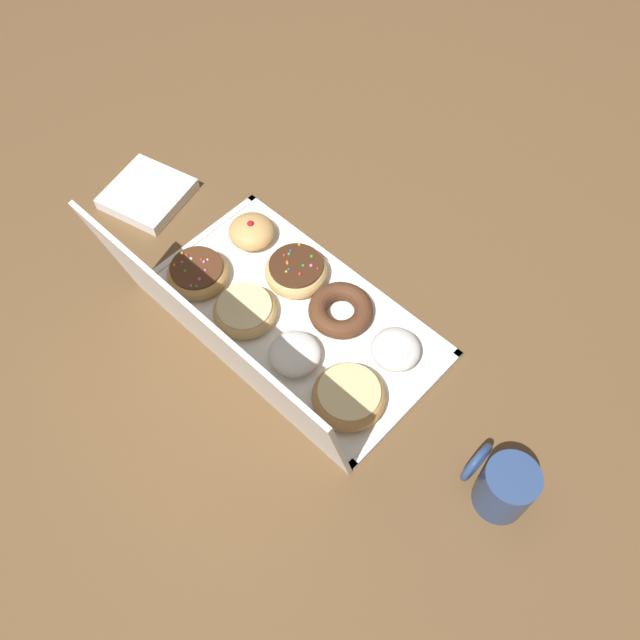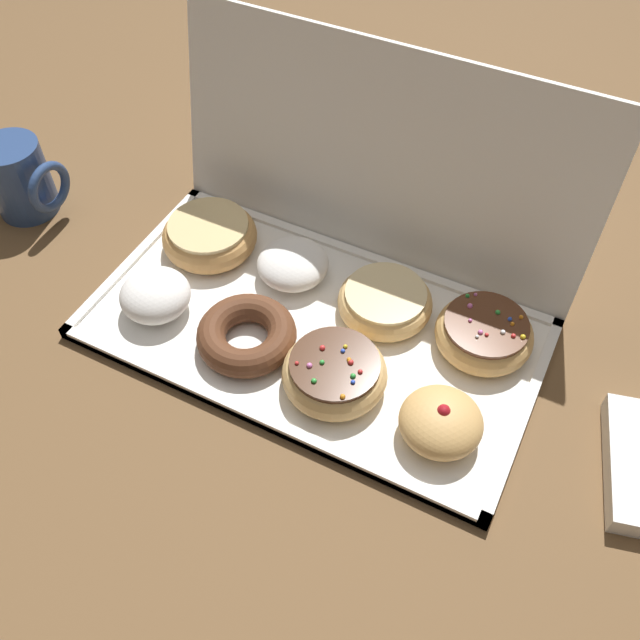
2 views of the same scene
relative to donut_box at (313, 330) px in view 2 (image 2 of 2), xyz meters
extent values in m
plane|color=brown|center=(0.00, 0.00, -0.01)|extent=(3.00, 3.00, 0.00)
cube|color=white|center=(0.00, 0.00, 0.00)|extent=(0.52, 0.28, 0.01)
cube|color=white|center=(0.00, -0.14, 0.00)|extent=(0.52, 0.01, 0.01)
cube|color=white|center=(0.00, 0.14, 0.00)|extent=(0.52, 0.01, 0.01)
cube|color=white|center=(-0.26, 0.00, 0.00)|extent=(0.01, 0.28, 0.01)
cube|color=white|center=(0.26, 0.00, 0.00)|extent=(0.01, 0.28, 0.01)
cube|color=white|center=(0.00, 0.17, 0.13)|extent=(0.52, 0.06, 0.27)
ellipsoid|color=white|center=(-0.18, -0.06, 0.03)|extent=(0.08, 0.08, 0.05)
torus|color=#59331E|center=(-0.06, -0.06, 0.02)|extent=(0.11, 0.11, 0.03)
torus|color=#E5B770|center=(0.06, -0.06, 0.02)|extent=(0.12, 0.12, 0.04)
cylinder|color=#472816|center=(0.06, -0.06, 0.04)|extent=(0.10, 0.10, 0.01)
sphere|color=orange|center=(0.07, -0.05, 0.05)|extent=(0.01, 0.01, 0.01)
sphere|color=pink|center=(0.04, -0.08, 0.05)|extent=(0.01, 0.01, 0.01)
sphere|color=orange|center=(0.07, -0.05, 0.05)|extent=(0.00, 0.00, 0.00)
sphere|color=red|center=(0.02, -0.08, 0.05)|extent=(0.00, 0.00, 0.00)
sphere|color=blue|center=(0.09, -0.07, 0.05)|extent=(0.00, 0.00, 0.00)
sphere|color=red|center=(0.04, -0.05, 0.05)|extent=(0.01, 0.01, 0.01)
sphere|color=yellow|center=(0.06, -0.04, 0.05)|extent=(0.00, 0.00, 0.00)
sphere|color=red|center=(0.07, -0.05, 0.05)|extent=(0.01, 0.01, 0.01)
sphere|color=green|center=(0.05, -0.07, 0.05)|extent=(0.01, 0.01, 0.01)
sphere|color=blue|center=(0.06, -0.04, 0.05)|extent=(0.01, 0.01, 0.01)
sphere|color=orange|center=(0.08, -0.10, 0.05)|extent=(0.01, 0.01, 0.01)
sphere|color=green|center=(0.08, -0.07, 0.05)|extent=(0.01, 0.01, 0.01)
sphere|color=red|center=(0.09, -0.06, 0.05)|extent=(0.01, 0.01, 0.01)
sphere|color=green|center=(0.05, -0.09, 0.05)|extent=(0.01, 0.01, 0.01)
ellipsoid|color=tan|center=(0.18, -0.07, 0.03)|extent=(0.09, 0.09, 0.05)
sphere|color=#B21923|center=(0.18, -0.07, 0.05)|extent=(0.01, 0.01, 0.01)
torus|color=tan|center=(-0.18, 0.06, 0.02)|extent=(0.12, 0.12, 0.04)
cylinder|color=#EACC8C|center=(-0.18, 0.06, 0.04)|extent=(0.10, 0.10, 0.01)
ellipsoid|color=white|center=(-0.06, 0.06, 0.03)|extent=(0.09, 0.09, 0.04)
torus|color=#E5B770|center=(0.06, 0.06, 0.02)|extent=(0.11, 0.11, 0.03)
cylinder|color=beige|center=(0.06, 0.06, 0.04)|extent=(0.10, 0.10, 0.01)
torus|color=tan|center=(0.18, 0.07, 0.02)|extent=(0.11, 0.11, 0.04)
cylinder|color=#59331E|center=(0.18, 0.07, 0.04)|extent=(0.09, 0.09, 0.01)
sphere|color=white|center=(0.18, 0.04, 0.05)|extent=(0.00, 0.00, 0.00)
sphere|color=orange|center=(0.21, 0.08, 0.05)|extent=(0.00, 0.00, 0.00)
sphere|color=pink|center=(0.16, 0.08, 0.05)|extent=(0.01, 0.01, 0.01)
sphere|color=green|center=(0.19, 0.09, 0.05)|extent=(0.01, 0.01, 0.01)
sphere|color=yellow|center=(0.23, 0.06, 0.05)|extent=(0.01, 0.01, 0.01)
sphere|color=blue|center=(0.21, 0.08, 0.05)|extent=(0.00, 0.00, 0.00)
sphere|color=pink|center=(0.18, 0.05, 0.05)|extent=(0.01, 0.01, 0.01)
sphere|color=pink|center=(0.17, 0.06, 0.05)|extent=(0.00, 0.00, 0.00)
sphere|color=red|center=(0.19, 0.05, 0.05)|extent=(0.00, 0.00, 0.00)
sphere|color=orange|center=(0.22, 0.09, 0.05)|extent=(0.01, 0.01, 0.01)
sphere|color=green|center=(0.15, 0.09, 0.05)|extent=(0.00, 0.00, 0.00)
sphere|color=pink|center=(0.16, 0.10, 0.05)|extent=(0.00, 0.00, 0.00)
sphere|color=red|center=(0.22, 0.06, 0.05)|extent=(0.01, 0.01, 0.01)
sphere|color=white|center=(0.20, 0.06, 0.05)|extent=(0.01, 0.01, 0.01)
cylinder|color=navy|center=(-0.45, 0.02, 0.05)|extent=(0.08, 0.08, 0.10)
cylinder|color=black|center=(-0.45, 0.02, 0.09)|extent=(0.07, 0.07, 0.01)
torus|color=navy|center=(-0.40, 0.02, 0.05)|extent=(0.01, 0.07, 0.07)
camera|label=1|loc=(-0.46, 0.43, 1.00)|focal=37.24mm
camera|label=2|loc=(0.24, -0.45, 0.64)|focal=38.90mm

